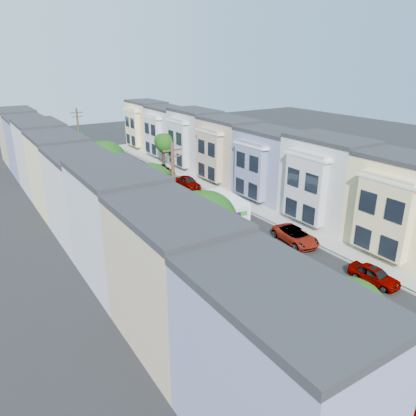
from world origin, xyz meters
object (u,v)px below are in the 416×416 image
at_px(utility_pole_far, 80,147).
at_px(parked_right_b, 296,236).
at_px(parked_right_a, 374,275).
at_px(tree_d, 105,162).
at_px(parked_left_a, 383,398).
at_px(parked_right_c, 188,182).
at_px(tree_b, 204,223).
at_px(lead_sedan, 191,198).
at_px(tree_e, 74,148).
at_px(tree_far_r, 164,144).
at_px(tree_a, 345,321).
at_px(parked_left_b, 276,317).
at_px(parked_left_c, 208,265).
at_px(utility_pole_near, 174,205).
at_px(fedex_truck, 225,208).
at_px(tree_c, 149,189).
at_px(parked_left_d, 140,213).
at_px(parked_right_d, 163,170).

relative_size(utility_pole_far, parked_right_b, 1.99).
bearing_deg(parked_right_a, tree_d, 108.03).
xyz_separation_m(parked_left_a, parked_right_c, (9.80, 36.18, 0.16)).
distance_m(tree_b, lead_sedan, 18.84).
xyz_separation_m(tree_e, tree_far_r, (13.20, -1.47, -0.64)).
relative_size(utility_pole_far, parked_right_a, 2.41).
distance_m(tree_a, utility_pole_far, 43.10).
distance_m(parked_left_b, parked_left_c, 8.16).
bearing_deg(tree_e, tree_a, -90.00).
relative_size(utility_pole_near, fedex_truck, 1.58).
distance_m(tree_c, utility_pole_near, 4.68).
bearing_deg(tree_a, parked_left_b, 77.09).
bearing_deg(parked_left_c, tree_far_r, 66.22).
distance_m(parked_left_d, parked_right_a, 23.81).
bearing_deg(parked_right_c, tree_e, 134.17).
height_order(tree_c, tree_far_r, tree_c).
bearing_deg(utility_pole_far, tree_far_r, 8.56).
relative_size(parked_left_b, parked_right_c, 0.88).
relative_size(tree_a, tree_b, 0.89).
bearing_deg(parked_left_c, utility_pole_near, 113.53).
bearing_deg(tree_a, parked_right_d, 75.04).
bearing_deg(tree_b, tree_a, -90.00).
xyz_separation_m(fedex_truck, parked_right_c, (2.89, 12.56, -0.92)).
height_order(tree_a, tree_far_r, tree_a).
bearing_deg(parked_left_c, tree_c, 97.74).
bearing_deg(tree_c, parked_right_a, -54.60).
xyz_separation_m(fedex_truck, parked_right_a, (2.89, -15.85, -1.02)).
distance_m(tree_c, parked_right_a, 19.86).
distance_m(parked_right_b, parked_right_c, 19.94).
bearing_deg(parked_right_a, parked_left_d, 110.12).
bearing_deg(parked_right_a, utility_pole_far, 102.62).
bearing_deg(parked_left_a, tree_c, 92.69).
xyz_separation_m(tree_e, fedex_truck, (8.31, -24.68, -2.79)).
bearing_deg(tree_c, parked_left_a, -86.59).
distance_m(tree_e, tree_far_r, 13.29).
xyz_separation_m(fedex_truck, parked_right_b, (2.89, -7.38, -0.99)).
bearing_deg(parked_left_b, tree_a, -106.70).
height_order(tree_e, parked_right_c, tree_e).
height_order(tree_far_r, parked_right_d, tree_far_r).
distance_m(tree_a, parked_left_a, 4.60).
relative_size(tree_b, parked_left_c, 1.77).
height_order(utility_pole_far, lead_sedan, utility_pole_far).
relative_size(tree_b, tree_far_r, 1.39).
bearing_deg(fedex_truck, tree_d, 132.69).
distance_m(tree_b, utility_pole_far, 30.56).
bearing_deg(tree_b, tree_far_r, 67.93).
distance_m(utility_pole_near, parked_right_a, 16.38).
xyz_separation_m(parked_left_b, parked_right_a, (9.80, -0.10, 0.05)).
bearing_deg(parked_right_b, tree_e, 115.22).
bearing_deg(parked_left_d, parked_right_b, -56.56).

